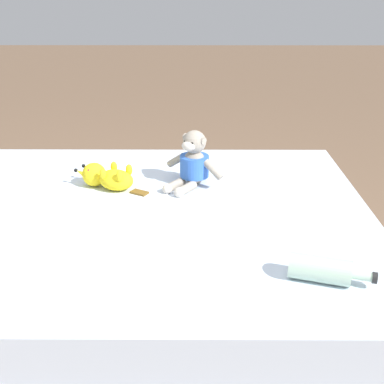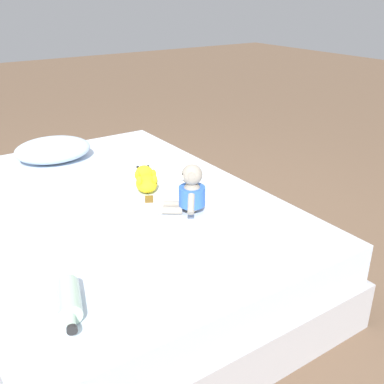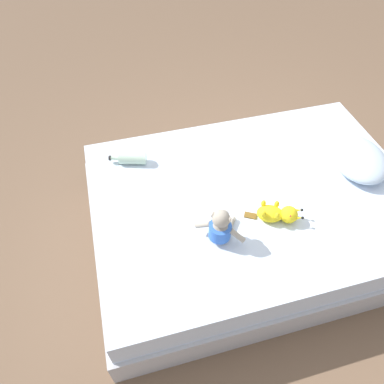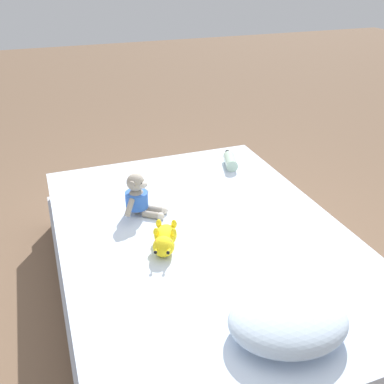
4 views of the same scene
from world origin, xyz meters
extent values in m
plane|color=brown|center=(0.00, 0.00, 0.00)|extent=(16.00, 16.00, 0.00)
cube|color=#B2B2B7|center=(0.00, 0.00, 0.11)|extent=(1.46, 2.04, 0.23)
cube|color=silver|center=(0.00, 0.00, 0.32)|extent=(1.42, 1.98, 0.18)
ellipsoid|color=silver|center=(-0.04, 0.72, 0.48)|extent=(0.50, 0.42, 0.14)
ellipsoid|color=#9E9384|center=(0.27, -0.32, 0.49)|extent=(0.15, 0.15, 0.15)
cylinder|color=blue|center=(0.27, -0.32, 0.49)|extent=(0.17, 0.17, 0.09)
sphere|color=#9E9384|center=(0.27, -0.32, 0.60)|extent=(0.10, 0.10, 0.10)
ellipsoid|color=beige|center=(0.24, -0.30, 0.59)|extent=(0.07, 0.08, 0.04)
sphere|color=black|center=(0.23, -0.31, 0.60)|extent=(0.01, 0.01, 0.01)
sphere|color=black|center=(0.25, -0.29, 0.60)|extent=(0.01, 0.01, 0.01)
cylinder|color=#9E9384|center=(0.24, -0.36, 0.61)|extent=(0.03, 0.03, 0.03)
cylinder|color=#9E9384|center=(0.30, -0.29, 0.61)|extent=(0.03, 0.03, 0.03)
cylinder|color=#9E9384|center=(0.21, -0.40, 0.50)|extent=(0.08, 0.09, 0.08)
cylinder|color=#9E9384|center=(0.33, -0.25, 0.50)|extent=(0.08, 0.09, 0.08)
cylinder|color=#9E9384|center=(0.18, -0.29, 0.43)|extent=(0.10, 0.09, 0.04)
cylinder|color=#9E9384|center=(0.21, -0.24, 0.43)|extent=(0.10, 0.09, 0.04)
sphere|color=beige|center=(0.14, -0.26, 0.43)|extent=(0.04, 0.04, 0.04)
sphere|color=beige|center=(0.17, -0.21, 0.43)|extent=(0.04, 0.04, 0.04)
ellipsoid|color=yellow|center=(0.21, 0.00, 0.45)|extent=(0.16, 0.18, 0.08)
sphere|color=yellow|center=(0.25, 0.10, 0.46)|extent=(0.10, 0.10, 0.10)
cone|color=yellow|center=(0.24, 0.15, 0.47)|extent=(0.05, 0.07, 0.05)
sphere|color=black|center=(0.25, 0.17, 0.48)|extent=(0.02, 0.02, 0.02)
cone|color=yellow|center=(0.29, 0.13, 0.47)|extent=(0.05, 0.07, 0.05)
sphere|color=black|center=(0.30, 0.15, 0.48)|extent=(0.02, 0.02, 0.02)
sphere|color=red|center=(0.22, 0.11, 0.49)|extent=(0.02, 0.02, 0.02)
sphere|color=red|center=(0.27, 0.09, 0.49)|extent=(0.02, 0.02, 0.02)
ellipsoid|color=yellow|center=(0.18, 0.05, 0.49)|extent=(0.04, 0.04, 0.05)
ellipsoid|color=yellow|center=(0.26, 0.01, 0.49)|extent=(0.04, 0.04, 0.05)
ellipsoid|color=yellow|center=(0.15, -0.02, 0.49)|extent=(0.04, 0.04, 0.05)
ellipsoid|color=yellow|center=(0.22, -0.05, 0.49)|extent=(0.04, 0.04, 0.05)
cube|color=brown|center=(0.16, -0.10, 0.41)|extent=(0.07, 0.08, 0.01)
cylinder|color=#B2D1B7|center=(-0.45, -0.69, 0.45)|extent=(0.12, 0.19, 0.08)
cylinder|color=#B2D1B7|center=(-0.49, -0.80, 0.45)|extent=(0.04, 0.06, 0.03)
cylinder|color=black|center=(-0.50, -0.83, 0.45)|extent=(0.04, 0.02, 0.03)
camera|label=1|loc=(-1.66, -0.32, 1.22)|focal=45.85mm
camera|label=2|loc=(-0.79, -1.89, 1.36)|focal=42.28mm
camera|label=3|loc=(1.32, -0.76, 2.09)|focal=33.92mm
camera|label=4|loc=(0.68, 1.68, 1.64)|focal=40.31mm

